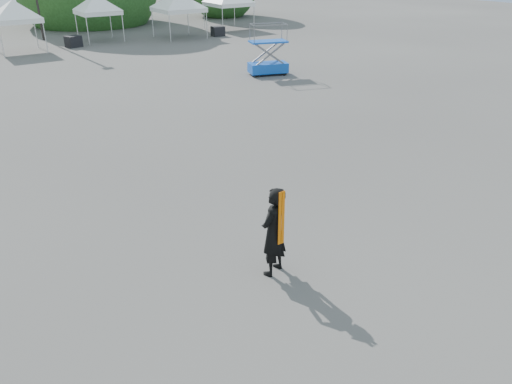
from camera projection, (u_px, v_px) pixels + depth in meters
ground at (231, 219)px, 12.82m from camera, size 120.00×120.00×0.00m
tent_e at (13, 4)px, 32.19m from camera, size 4.06×4.06×3.88m
man at (274, 232)px, 10.30m from camera, size 0.85×0.72×1.99m
scissor_lift at (268, 50)px, 26.98m from camera, size 2.30×1.63×2.68m
crate_mid at (73, 42)px, 35.12m from camera, size 1.18×1.04×0.77m
crate_east at (218, 31)px, 39.64m from camera, size 1.00×0.80×0.74m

